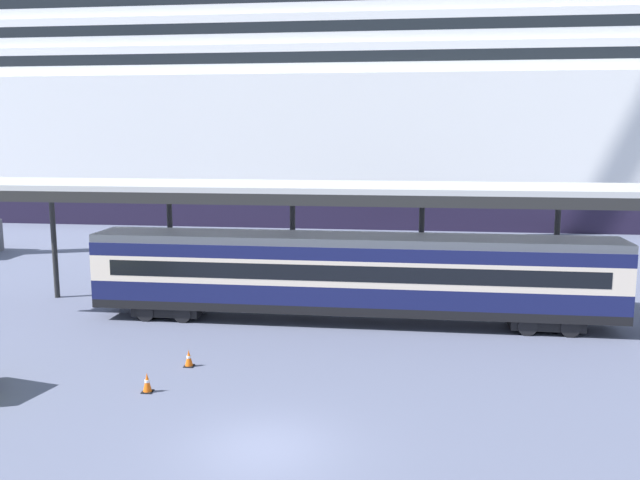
% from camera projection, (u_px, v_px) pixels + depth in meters
% --- Properties ---
extents(ground_plane, '(400.00, 400.00, 0.00)m').
position_uv_depth(ground_plane, '(264.00, 449.00, 18.75)').
color(ground_plane, slate).
extents(cruise_ship, '(162.17, 28.25, 36.35)m').
position_uv_depth(cruise_ship, '(286.00, 97.00, 73.74)').
color(cruise_ship, black).
rests_on(cruise_ship, ground).
extents(platform_canopy, '(38.63, 5.14, 6.41)m').
position_uv_depth(platform_canopy, '(353.00, 191.00, 30.74)').
color(platform_canopy, '#B5B5B5').
rests_on(platform_canopy, ground).
extents(train_carriage, '(24.19, 2.81, 4.11)m').
position_uv_depth(train_carriage, '(352.00, 274.00, 30.90)').
color(train_carriage, black).
rests_on(train_carriage, ground).
extents(traffic_cone_near, '(0.36, 0.36, 0.65)m').
position_uv_depth(traffic_cone_near, '(189.00, 358.00, 25.29)').
color(traffic_cone_near, black).
rests_on(traffic_cone_near, ground).
extents(traffic_cone_mid, '(0.36, 0.36, 0.69)m').
position_uv_depth(traffic_cone_mid, '(147.00, 383.00, 22.78)').
color(traffic_cone_mid, black).
rests_on(traffic_cone_mid, ground).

